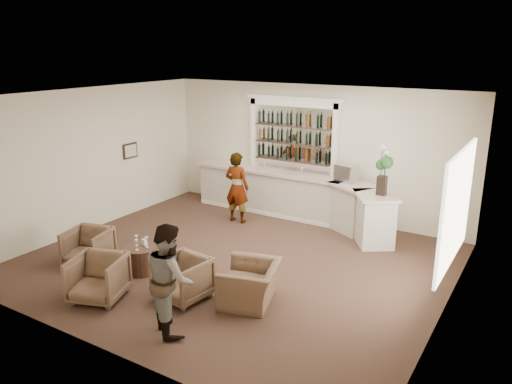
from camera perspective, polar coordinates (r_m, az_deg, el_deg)
ground at (r=10.18m, az=-2.39°, el=-7.98°), size 8.00×8.00×0.00m
room_shell at (r=9.96m, az=0.51°, el=5.63°), size 8.04×7.02×3.32m
bar_counter at (r=12.48m, az=4.61°, el=-0.54°), size 5.72×1.80×1.14m
back_bar_alcove at (r=12.65m, az=4.25°, el=6.49°), size 2.64×0.25×3.00m
cocktail_table at (r=9.91m, az=-13.00°, el=-7.53°), size 0.62×0.62×0.50m
sommelier at (r=12.16m, az=-2.19°, el=0.53°), size 0.65×0.44×1.75m
guest at (r=7.67m, az=-9.85°, el=-9.70°), size 1.06×1.01×1.72m
armchair_left at (r=10.47m, az=-18.62°, el=-5.97°), size 0.96×0.98×0.74m
armchair_center at (r=9.03m, az=-17.61°, el=-9.37°), size 1.08×1.10×0.79m
armchair_right at (r=8.73m, az=-8.40°, el=-9.76°), size 0.90×0.92×0.76m
armchair_far at (r=8.55m, az=-0.70°, el=-10.44°), size 1.18×1.27×0.68m
espresso_machine at (r=11.83m, az=10.29°, el=2.16°), size 0.54×0.49×0.41m
flower_vase at (r=10.82m, az=14.33°, el=2.83°), size 0.29×0.29×1.09m
wine_glass_bar_left at (r=12.74m, az=0.94°, el=2.99°), size 0.07×0.07×0.21m
wine_glass_bar_right at (r=12.26m, az=5.27°, el=2.39°), size 0.07×0.07×0.21m
wine_glass_tbl_a at (r=9.88m, az=-13.51°, el=-5.42°), size 0.07×0.07×0.21m
wine_glass_tbl_b at (r=9.77m, az=-12.38°, el=-5.60°), size 0.07×0.07×0.21m
wine_glass_tbl_c at (r=9.67m, az=-13.50°, el=-5.91°), size 0.07×0.07×0.21m
napkin_holder at (r=9.90m, az=-12.63°, el=-5.59°), size 0.08×0.08×0.12m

